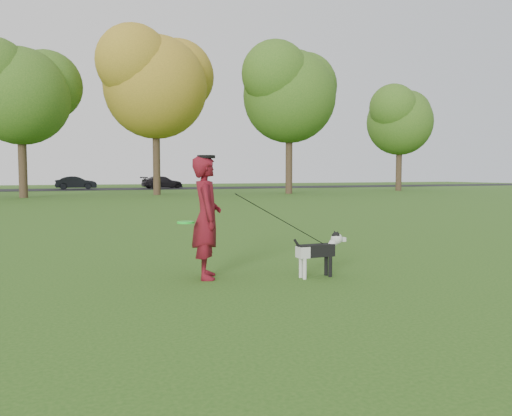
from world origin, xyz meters
name	(u,v)px	position (x,y,z in m)	size (l,w,h in m)	color
ground	(234,274)	(0.00, 0.00, 0.00)	(120.00, 120.00, 0.00)	#285116
road	(82,189)	(0.00, 40.00, 0.01)	(120.00, 7.00, 0.02)	black
man	(207,217)	(-0.44, -0.14, 0.84)	(0.61, 0.40, 1.67)	maroon
dog	(320,249)	(1.03, -0.65, 0.39)	(0.83, 0.17, 0.63)	black
car_mid	(76,183)	(-0.50, 40.00, 0.59)	(1.21, 3.46, 1.14)	black
car_right	(162,182)	(7.11, 40.00, 0.58)	(1.58, 3.89, 1.13)	black
man_held_items	(281,220)	(0.54, -0.42, 0.80)	(2.01, 0.64, 1.26)	#1CDF2E
tree_row	(67,74)	(-1.43, 26.07, 7.41)	(51.74, 8.86, 12.01)	#38281C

